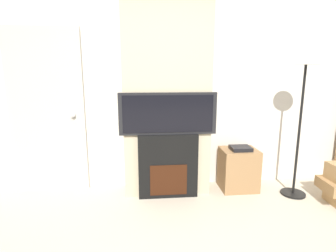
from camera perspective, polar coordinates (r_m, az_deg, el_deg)
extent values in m
cube|color=silver|center=(3.50, -0.65, 8.52)|extent=(6.00, 0.06, 2.70)
cube|color=#BCAD8E|center=(3.28, -0.32, 8.32)|extent=(1.07, 0.38, 2.70)
cube|color=black|center=(3.28, 0.00, -8.62)|extent=(0.73, 0.14, 0.80)
cube|color=#33160A|center=(3.28, 0.12, -11.70)|extent=(0.45, 0.01, 0.39)
cube|color=black|center=(3.12, 0.00, 2.72)|extent=(1.17, 0.06, 0.50)
cube|color=black|center=(3.09, 0.06, 2.63)|extent=(1.07, 0.01, 0.44)
cylinder|color=black|center=(3.82, 25.53, -13.09)|extent=(0.30, 0.30, 0.03)
cylinder|color=black|center=(3.58, 26.64, -1.12)|extent=(0.03, 0.03, 1.60)
cone|color=silver|center=(3.51, 27.91, 12.55)|extent=(0.30, 0.30, 0.10)
cube|color=#997047|center=(3.65, 15.06, -9.06)|extent=(0.47, 0.39, 0.55)
cube|color=black|center=(3.52, 15.53, -4.70)|extent=(0.26, 0.21, 0.05)
cube|color=#BCB7AD|center=(3.66, -24.79, 2.77)|extent=(0.93, 0.04, 2.09)
sphere|color=silver|center=(3.54, -19.97, 2.18)|extent=(0.06, 0.06, 0.06)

